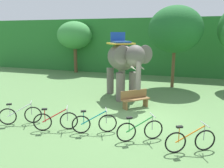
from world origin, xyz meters
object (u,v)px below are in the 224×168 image
Objects in this scene: bike_teal at (94,123)px; wooden_bench at (135,98)px; tree_far_left at (175,30)px; bike_red at (56,121)px; bike_green at (140,130)px; bike_white at (20,115)px; elephant at (123,60)px; bike_orange at (190,141)px; tree_center at (75,36)px.

bike_teal reaches higher than wooden_bench.
bike_red is (-3.81, -9.00, -3.57)m from tree_far_left.
wooden_bench is (-0.97, 3.54, 0.09)m from bike_green.
bike_white reaches higher than wooden_bench.
elephant is 2.55× the size of bike_orange.
tree_center is at bearing 159.58° from tree_far_left.
bike_green is at bearing -2.96° from bike_teal.
tree_far_left is 3.51× the size of bike_teal.
bike_orange is (10.46, -12.60, -3.12)m from tree_center.
bike_orange is (1.67, -0.28, 0.00)m from bike_green.
elephant reaches higher than bike_orange.
bike_orange is at bearing -55.39° from elephant.
bike_teal and bike_orange have the same top height.
bike_red is at bearing -103.31° from elephant.
bike_red is (-1.24, -5.26, -1.82)m from elephant.
wooden_bench is at bearing -48.31° from tree_center.
bike_red is at bearing -3.28° from bike_white.
bike_red is 1.04× the size of bike_green.
bike_green is (5.03, 0.06, 0.00)m from bike_white.
tree_far_left is 3.65× the size of bike_white.
bike_white is (3.76, -12.37, -3.12)m from tree_center.
tree_center is at bearing 129.71° from bike_orange.
tree_far_left is 6.52m from wooden_bench.
wooden_bench is at bearing -55.53° from elephant.
bike_white is at bearing -120.08° from elephant.
tree_center is 16.67m from bike_orange.
bike_red is at bearing -122.10° from wooden_bench.
bike_red and bike_teal have the same top height.
bike_white is at bearing -179.36° from bike_green.
elephant is 2.56m from wooden_bench.
tree_center is 15.44m from bike_green.
tree_center is 9.96m from elephant.
bike_orange is 4.65m from wooden_bench.
bike_orange is at bearing -6.22° from bike_teal.
bike_green is 1.70m from bike_orange.
bike_orange is 1.13× the size of wooden_bench.
bike_teal is 3.46m from bike_orange.
bike_white is 1.75m from bike_red.
bike_white is 0.96× the size of bike_teal.
elephant is 2.63× the size of bike_green.
wooden_bench is (2.32, 3.69, 0.09)m from bike_red.
tree_center is 3.07× the size of bike_teal.
bike_red is 1.01× the size of bike_orange.
bike_red is at bearing -66.20° from tree_center.
bike_teal is at bearing 177.04° from bike_green.
elephant is at bearing 76.69° from bike_red.
tree_far_left is at bearing 75.32° from bike_teal.
bike_white is 6.71m from bike_orange.
bike_red reaches higher than wooden_bench.
bike_teal is (-2.29, -8.75, -3.57)m from tree_far_left.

